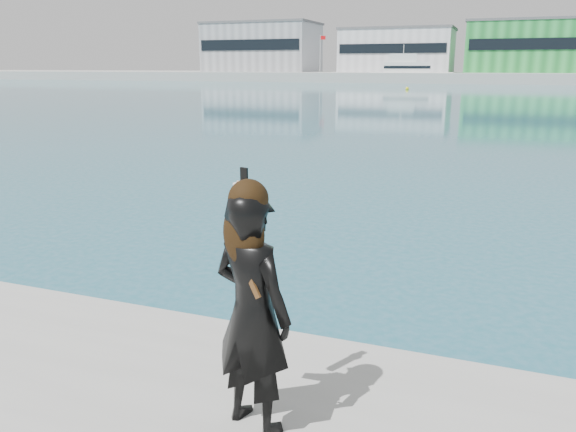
{
  "coord_description": "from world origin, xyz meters",
  "views": [
    {
      "loc": [
        0.9,
        -3.72,
        3.32
      ],
      "look_at": [
        -0.58,
        0.22,
        2.19
      ],
      "focal_mm": 35.0,
      "sensor_mm": 36.0,
      "label": 1
    }
  ],
  "objects": [
    {
      "name": "woman",
      "position": [
        -0.58,
        -0.49,
        1.73
      ],
      "size": [
        0.73,
        0.59,
        1.84
      ],
      "rotation": [
        0.0,
        0.0,
        2.83
      ],
      "color": "black",
      "rests_on": "near_quay"
    },
    {
      "name": "far_quay",
      "position": [
        0.0,
        130.0,
        1.0
      ],
      "size": [
        320.0,
        40.0,
        2.0
      ],
      "primitive_type": "cube",
      "color": "#9E9E99",
      "rests_on": "ground"
    },
    {
      "name": "buoy_far",
      "position": [
        -12.02,
        80.23,
        0.0
      ],
      "size": [
        0.5,
        0.5,
        0.5
      ],
      "primitive_type": "sphere",
      "color": "#FFEB0D",
      "rests_on": "ground"
    },
    {
      "name": "warehouse_green",
      "position": [
        8.0,
        127.98,
        7.26
      ],
      "size": [
        30.6,
        16.36,
        10.5
      ],
      "color": "#208334",
      "rests_on": "far_quay"
    },
    {
      "name": "warehouse_white",
      "position": [
        -22.0,
        127.98,
        6.76
      ],
      "size": [
        24.48,
        15.35,
        9.5
      ],
      "color": "silver",
      "rests_on": "far_quay"
    },
    {
      "name": "flagpole_left",
      "position": [
        -37.91,
        121.0,
        6.54
      ],
      "size": [
        1.28,
        0.16,
        8.0
      ],
      "color": "silver",
      "rests_on": "far_quay"
    },
    {
      "name": "motor_yacht",
      "position": [
        -16.93,
        113.68,
        2.1
      ],
      "size": [
        16.42,
        6.34,
        7.47
      ],
      "rotation": [
        0.0,
        0.0,
        0.12
      ],
      "color": "white",
      "rests_on": "ground"
    },
    {
      "name": "warehouse_grey_left",
      "position": [
        -55.0,
        127.98,
        7.76
      ],
      "size": [
        26.52,
        16.36,
        11.5
      ],
      "color": "gray",
      "rests_on": "far_quay"
    }
  ]
}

